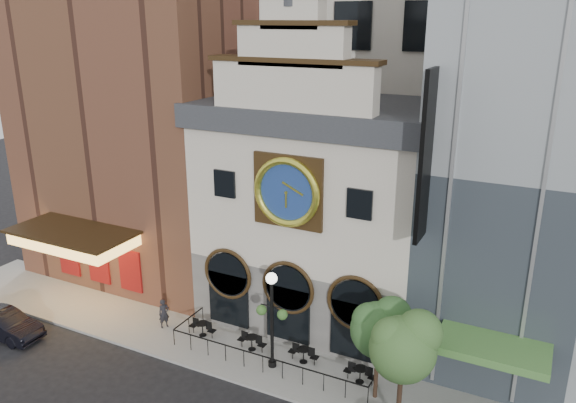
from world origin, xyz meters
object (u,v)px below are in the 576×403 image
at_px(bistro_2, 303,354).
at_px(tree_right, 405,344).
at_px(pedestrian, 164,313).
at_px(lamppost, 272,310).
at_px(bistro_3, 360,374).
at_px(bistro_0, 202,328).
at_px(tree_left, 380,326).
at_px(bistro_1, 252,342).
at_px(car_left, 4,324).

bearing_deg(bistro_2, tree_right, -23.49).
xyz_separation_m(bistro_2, pedestrian, (-8.28, -0.42, 0.37)).
height_order(lamppost, tree_right, tree_right).
relative_size(bistro_3, tree_right, 0.29).
distance_m(bistro_0, bistro_2, 5.89).
distance_m(lamppost, tree_left, 5.32).
xyz_separation_m(bistro_2, lamppost, (-1.23, -0.98, 2.65)).
bearing_deg(bistro_2, bistro_1, -176.03).
bearing_deg(tree_right, pedestrian, 171.84).
xyz_separation_m(bistro_2, tree_left, (4.07, -0.93, 3.17)).
height_order(bistro_2, tree_right, tree_right).
bearing_deg(tree_left, lamppost, -179.46).
distance_m(bistro_3, tree_right, 4.80).
xyz_separation_m(bistro_1, pedestrian, (-5.44, -0.23, 0.37)).
relative_size(lamppost, tree_left, 1.01).
bearing_deg(bistro_0, bistro_2, 2.10).
distance_m(bistro_0, lamppost, 5.41).
bearing_deg(bistro_1, bistro_0, -179.65).
bearing_deg(car_left, bistro_0, -65.80).
bearing_deg(car_left, tree_right, -84.95).
bearing_deg(pedestrian, bistro_2, -58.88).
relative_size(bistro_0, bistro_1, 1.00).
relative_size(pedestrian, tree_left, 0.33).
bearing_deg(bistro_0, tree_right, -10.85).
height_order(bistro_2, pedestrian, pedestrian).
xyz_separation_m(bistro_3, tree_left, (1.02, -0.66, 3.17)).
bearing_deg(bistro_0, lamppost, -9.29).
distance_m(bistro_2, lamppost, 3.08).
relative_size(bistro_1, car_left, 0.35).
distance_m(bistro_1, pedestrian, 5.46).
distance_m(bistro_2, car_left, 16.25).
bearing_deg(pedestrian, bistro_1, -59.43).
distance_m(bistro_0, tree_left, 10.47).
bearing_deg(lamppost, car_left, -168.12).
bearing_deg(bistro_0, bistro_3, -0.32).
distance_m(bistro_1, lamppost, 3.20).
height_order(bistro_1, car_left, car_left).
height_order(car_left, pedestrian, pedestrian).
bearing_deg(pedestrian, lamppost, -66.30).
distance_m(bistro_2, pedestrian, 8.30).
bearing_deg(bistro_3, car_left, -166.04).
distance_m(bistro_0, pedestrian, 2.43).
distance_m(bistro_2, bistro_3, 3.06).
bearing_deg(tree_right, car_left, -173.29).
xyz_separation_m(bistro_0, pedestrian, (-2.40, -0.21, 0.37)).
distance_m(bistro_0, car_left, 10.69).
bearing_deg(bistro_0, tree_left, -4.09).
height_order(bistro_0, tree_left, tree_left).
bearing_deg(tree_left, bistro_1, 173.97).
bearing_deg(bistro_2, car_left, -162.54).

